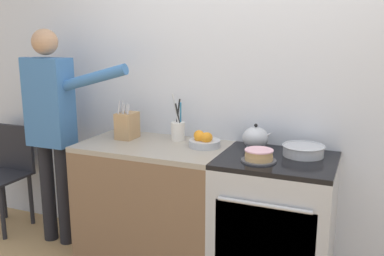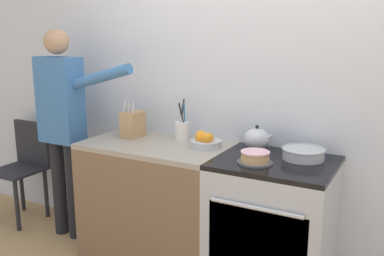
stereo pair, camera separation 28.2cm
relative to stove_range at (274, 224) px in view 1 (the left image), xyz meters
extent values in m
cube|color=silver|center=(-0.26, 0.33, 0.85)|extent=(8.00, 0.04, 2.60)
cube|color=brown|center=(-0.88, 0.00, -0.02)|extent=(1.03, 0.62, 0.86)
cube|color=#9E9384|center=(-0.88, 0.00, 0.43)|extent=(1.03, 0.62, 0.03)
cube|color=#B7BABF|center=(0.00, 0.00, -0.02)|extent=(0.72, 0.62, 0.86)
cube|color=black|center=(0.00, -0.30, 0.01)|extent=(0.59, 0.01, 0.47)
cylinder|color=#B7BABF|center=(0.00, -0.33, 0.26)|extent=(0.54, 0.02, 0.02)
cube|color=black|center=(0.00, 0.00, 0.43)|extent=(0.72, 0.62, 0.03)
cylinder|color=#4C4C51|center=(-0.09, -0.11, 0.45)|extent=(0.21, 0.21, 0.01)
cylinder|color=tan|center=(-0.09, -0.11, 0.47)|extent=(0.17, 0.17, 0.03)
cylinder|color=tan|center=(-0.09, -0.11, 0.50)|extent=(0.17, 0.17, 0.03)
cylinder|color=#EFB2C1|center=(-0.09, -0.11, 0.52)|extent=(0.17, 0.17, 0.01)
cylinder|color=#B7BABF|center=(-0.19, 0.17, 0.45)|extent=(0.12, 0.12, 0.01)
ellipsoid|color=#B7BABF|center=(-0.19, 0.17, 0.52)|extent=(0.17, 0.17, 0.15)
cone|color=#B7BABF|center=(-0.10, 0.17, 0.55)|extent=(0.09, 0.04, 0.08)
sphere|color=black|center=(-0.19, 0.17, 0.61)|extent=(0.02, 0.02, 0.02)
cylinder|color=#B7BABF|center=(0.14, 0.12, 0.48)|extent=(0.26, 0.26, 0.06)
torus|color=#B7BABF|center=(0.14, 0.12, 0.51)|extent=(0.27, 0.27, 0.01)
cube|color=tan|center=(-1.13, 0.08, 0.54)|extent=(0.12, 0.17, 0.19)
cylinder|color=#B2B2B7|center=(-1.17, 0.04, 0.68)|extent=(0.01, 0.04, 0.09)
cylinder|color=#B2B2B7|center=(-1.13, 0.04, 0.67)|extent=(0.01, 0.03, 0.07)
cylinder|color=#B2B2B7|center=(-1.09, 0.04, 0.67)|extent=(0.01, 0.03, 0.07)
cylinder|color=#B2B2B7|center=(-1.17, 0.08, 0.68)|extent=(0.01, 0.04, 0.09)
cylinder|color=#B2B2B7|center=(-1.13, 0.08, 0.67)|extent=(0.01, 0.03, 0.07)
cylinder|color=silver|center=(-0.76, 0.18, 0.51)|extent=(0.10, 0.10, 0.13)
cylinder|color=black|center=(-0.77, 0.19, 0.62)|extent=(0.04, 0.03, 0.25)
cylinder|color=teal|center=(-0.74, 0.19, 0.61)|extent=(0.03, 0.06, 0.23)
cylinder|color=black|center=(-0.75, 0.16, 0.61)|extent=(0.04, 0.04, 0.23)
cylinder|color=#B7BABF|center=(-0.76, 0.16, 0.64)|extent=(0.08, 0.01, 0.29)
cylinder|color=#B7BABF|center=(-0.52, 0.08, 0.47)|extent=(0.22, 0.22, 0.05)
sphere|color=orange|center=(-0.50, 0.07, 0.51)|extent=(0.07, 0.07, 0.07)
sphere|color=orange|center=(-0.57, 0.11, 0.51)|extent=(0.07, 0.07, 0.07)
sphere|color=orange|center=(-0.50, 0.05, 0.52)|extent=(0.08, 0.08, 0.08)
sphere|color=orange|center=(-0.55, 0.06, 0.52)|extent=(0.08, 0.08, 0.08)
cylinder|color=black|center=(-1.82, -0.03, -0.04)|extent=(0.11, 0.11, 0.81)
cylinder|color=black|center=(-1.66, -0.03, -0.04)|extent=(0.11, 0.11, 0.81)
cube|color=#3D70AD|center=(-1.74, -0.03, 0.69)|extent=(0.34, 0.20, 0.67)
cylinder|color=#3D70AD|center=(-1.95, -0.03, 0.74)|extent=(0.08, 0.08, 0.57)
cylinder|color=#3D70AD|center=(-1.33, -0.03, 0.89)|extent=(0.57, 0.08, 0.22)
sphere|color=tan|center=(-1.74, -0.03, 1.14)|extent=(0.19, 0.19, 0.19)
cylinder|color=#232328|center=(-2.17, -0.19, -0.22)|extent=(0.04, 0.04, 0.46)
cylinder|color=#232328|center=(-2.49, 0.13, -0.22)|extent=(0.04, 0.04, 0.46)
cylinder|color=#232328|center=(-2.17, 0.13, -0.22)|extent=(0.04, 0.04, 0.46)
cube|color=#232328|center=(-2.33, -0.03, 0.02)|extent=(0.40, 0.40, 0.02)
cube|color=#232328|center=(-2.33, 0.16, 0.23)|extent=(0.40, 0.03, 0.40)
camera|label=1|loc=(0.50, -2.57, 1.22)|focal=40.00mm
camera|label=2|loc=(0.75, -2.45, 1.22)|focal=40.00mm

